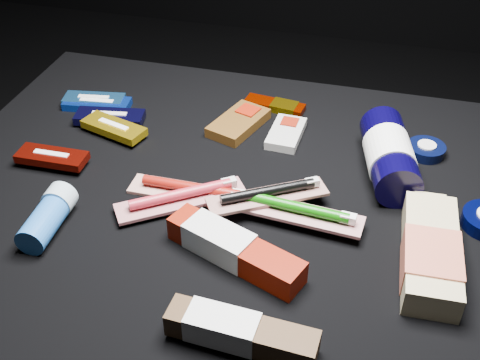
% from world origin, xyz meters
% --- Properties ---
extents(ground, '(3.00, 3.00, 0.00)m').
position_xyz_m(ground, '(0.00, 0.00, 0.00)').
color(ground, black).
rests_on(ground, ground).
extents(cloth_table, '(0.98, 0.78, 0.40)m').
position_xyz_m(cloth_table, '(0.00, 0.00, 0.20)').
color(cloth_table, black).
rests_on(cloth_table, ground).
extents(luna_bar_0, '(0.13, 0.06, 0.02)m').
position_xyz_m(luna_bar_0, '(-0.32, 0.19, 0.41)').
color(luna_bar_0, '#0E36B0').
rests_on(luna_bar_0, cloth_table).
extents(luna_bar_1, '(0.12, 0.06, 0.02)m').
position_xyz_m(luna_bar_1, '(-0.33, 0.20, 0.41)').
color(luna_bar_1, '#1F5991').
rests_on(luna_bar_1, cloth_table).
extents(luna_bar_2, '(0.13, 0.07, 0.02)m').
position_xyz_m(luna_bar_2, '(-0.27, 0.14, 0.41)').
color(luna_bar_2, black).
rests_on(luna_bar_2, cloth_table).
extents(luna_bar_3, '(0.13, 0.08, 0.02)m').
position_xyz_m(luna_bar_3, '(-0.24, 0.11, 0.41)').
color(luna_bar_3, gold).
rests_on(luna_bar_3, cloth_table).
extents(luna_bar_4, '(0.12, 0.05, 0.02)m').
position_xyz_m(luna_bar_4, '(-0.30, -0.01, 0.42)').
color(luna_bar_4, '#6A0D06').
rests_on(luna_bar_4, cloth_table).
extents(clif_bar_0, '(0.10, 0.14, 0.02)m').
position_xyz_m(clif_bar_0, '(-0.03, 0.19, 0.41)').
color(clif_bar_0, '#4F3010').
rests_on(clif_bar_0, cloth_table).
extents(clif_bar_1, '(0.06, 0.10, 0.02)m').
position_xyz_m(clif_bar_1, '(0.06, 0.18, 0.41)').
color(clif_bar_1, '#B7B6B0').
rests_on(clif_bar_1, cloth_table).
extents(power_bar, '(0.12, 0.05, 0.01)m').
position_xyz_m(power_bar, '(0.02, 0.27, 0.41)').
color(power_bar, '#8A1700').
rests_on(power_bar, cloth_table).
extents(lotion_bottle, '(0.11, 0.24, 0.08)m').
position_xyz_m(lotion_bottle, '(0.24, 0.12, 0.44)').
color(lotion_bottle, black).
rests_on(lotion_bottle, cloth_table).
extents(cream_tin_upper, '(0.06, 0.06, 0.02)m').
position_xyz_m(cream_tin_upper, '(0.30, 0.19, 0.41)').
color(cream_tin_upper, black).
rests_on(cream_tin_upper, cloth_table).
extents(bodywash_bottle, '(0.08, 0.22, 0.04)m').
position_xyz_m(bodywash_bottle, '(0.31, -0.08, 0.42)').
color(bodywash_bottle, tan).
rests_on(bodywash_bottle, cloth_table).
extents(deodorant_stick, '(0.05, 0.11, 0.05)m').
position_xyz_m(deodorant_stick, '(-0.23, -0.15, 0.42)').
color(deodorant_stick, '#225EAF').
rests_on(deodorant_stick, cloth_table).
extents(toothbrush_pack_0, '(0.20, 0.05, 0.02)m').
position_xyz_m(toothbrush_pack_0, '(-0.05, -0.02, 0.41)').
color(toothbrush_pack_0, silver).
rests_on(toothbrush_pack_0, cloth_table).
extents(toothbrush_pack_1, '(0.19, 0.15, 0.02)m').
position_xyz_m(toothbrush_pack_1, '(-0.06, -0.05, 0.42)').
color(toothbrush_pack_1, '#AAA49E').
rests_on(toothbrush_pack_1, cloth_table).
extents(toothbrush_pack_2, '(0.21, 0.06, 0.02)m').
position_xyz_m(toothbrush_pack_2, '(0.12, -0.04, 0.42)').
color(toothbrush_pack_2, silver).
rests_on(toothbrush_pack_2, cloth_table).
extents(toothbrush_pack_3, '(0.18, 0.13, 0.02)m').
position_xyz_m(toothbrush_pack_3, '(0.07, -0.02, 0.43)').
color(toothbrush_pack_3, '#A4A09A').
rests_on(toothbrush_pack_3, cloth_table).
extents(toothpaste_carton_red, '(0.21, 0.12, 0.04)m').
position_xyz_m(toothpaste_carton_red, '(0.04, -0.14, 0.42)').
color(toothpaste_carton_red, '#761203').
rests_on(toothpaste_carton_red, cloth_table).
extents(toothpaste_carton_green, '(0.18, 0.05, 0.04)m').
position_xyz_m(toothpaste_carton_green, '(0.08, -0.28, 0.42)').
color(toothpaste_carton_green, '#3B2512').
rests_on(toothpaste_carton_green, cloth_table).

